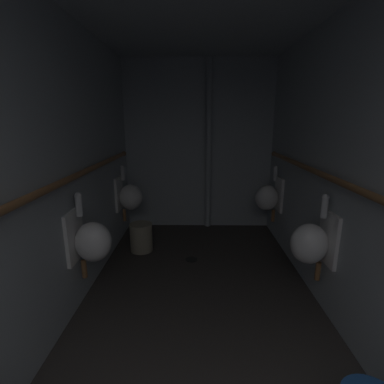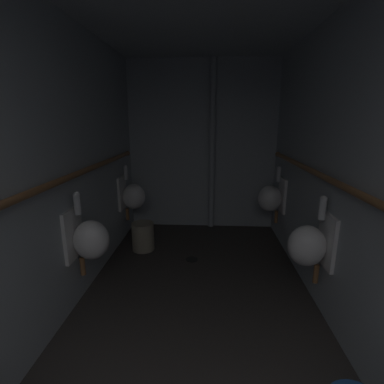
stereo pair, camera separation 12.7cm
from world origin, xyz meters
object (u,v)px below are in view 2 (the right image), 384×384
object	(u,v)px
urinal_left_mid	(89,239)
standpipe_back_wall	(212,148)
waste_bin	(143,236)
urinal_left_far	(132,196)
urinal_right_far	(272,198)
floor_drain	(192,259)
urinal_right_mid	(310,244)

from	to	relation	value
urinal_left_mid	standpipe_back_wall	size ratio (longest dim) A/B	0.32
standpipe_back_wall	urinal_left_mid	bearing A→B (deg)	-119.27
waste_bin	urinal_left_mid	bearing A→B (deg)	-100.60
urinal_left_far	waste_bin	bearing A→B (deg)	-58.44
urinal_right_far	floor_drain	world-z (taller)	urinal_right_far
urinal_left_far	urinal_right_mid	bearing A→B (deg)	-37.95
urinal_right_far	waste_bin	xyz separation A→B (m)	(-1.63, -0.33, -0.44)
standpipe_back_wall	waste_bin	world-z (taller)	standpipe_back_wall
standpipe_back_wall	urinal_left_far	bearing A→B (deg)	-155.90
urinal_left_far	floor_drain	size ratio (longest dim) A/B	5.39
urinal_right_mid	floor_drain	bearing A→B (deg)	139.43
urinal_right_far	standpipe_back_wall	size ratio (longest dim) A/B	0.32
urinal_right_mid	standpipe_back_wall	distance (m)	2.14
floor_drain	urinal_left_far	bearing A→B (deg)	145.50
urinal_left_far	urinal_right_far	world-z (taller)	same
floor_drain	waste_bin	bearing A→B (deg)	159.08
urinal_left_far	urinal_right_mid	xyz separation A→B (m)	(1.84, -1.43, 0.00)
urinal_left_mid	floor_drain	size ratio (longest dim) A/B	5.39
urinal_left_far	urinal_right_far	bearing A→B (deg)	0.05
urinal_left_mid	waste_bin	bearing A→B (deg)	79.40
standpipe_back_wall	waste_bin	size ratio (longest dim) A/B	6.77
floor_drain	urinal_right_mid	bearing A→B (deg)	-40.57
urinal_right_far	floor_drain	distance (m)	1.31
urinal_left_far	urinal_left_mid	bearing A→B (deg)	-90.00
waste_bin	floor_drain	bearing A→B (deg)	-20.92
floor_drain	waste_bin	xyz separation A→B (m)	(-0.63, 0.24, 0.17)
urinal_left_far	standpipe_back_wall	xyz separation A→B (m)	(1.06, 0.47, 0.60)
urinal_left_far	standpipe_back_wall	world-z (taller)	standpipe_back_wall
urinal_right_mid	urinal_right_far	world-z (taller)	same
urinal_right_far	standpipe_back_wall	world-z (taller)	standpipe_back_wall
urinal_left_mid	urinal_right_mid	size ratio (longest dim) A/B	1.00
urinal_right_far	waste_bin	world-z (taller)	urinal_right_far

